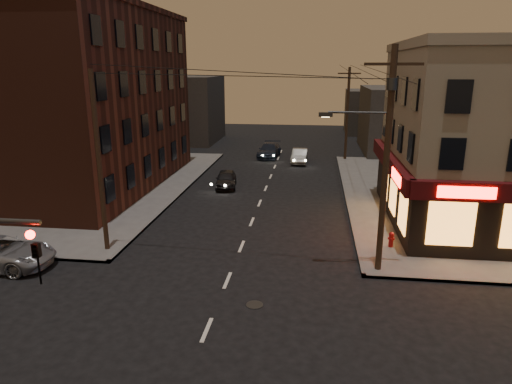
% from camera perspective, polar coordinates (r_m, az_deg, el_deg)
% --- Properties ---
extents(ground, '(120.00, 120.00, 0.00)m').
position_cam_1_polar(ground, '(17.44, -6.18, -16.77)').
color(ground, black).
rests_on(ground, ground).
extents(sidewalk_nw, '(24.00, 28.00, 0.15)m').
position_cam_1_polar(sidewalk_nw, '(40.77, -24.98, 1.00)').
color(sidewalk_nw, '#514F4C').
rests_on(sidewalk_nw, ground).
extents(brick_apartment, '(12.00, 20.00, 13.00)m').
position_cam_1_polar(brick_apartment, '(38.01, -21.58, 10.50)').
color(brick_apartment, '#4B2318').
rests_on(brick_apartment, sidewalk_nw).
extents(bg_building_ne_a, '(10.00, 12.00, 7.00)m').
position_cam_1_polar(bg_building_ne_a, '(53.62, 18.64, 8.54)').
color(bg_building_ne_a, '#3F3D3A').
rests_on(bg_building_ne_a, ground).
extents(bg_building_nw, '(9.00, 10.00, 8.00)m').
position_cam_1_polar(bg_building_nw, '(58.94, -9.24, 10.20)').
color(bg_building_nw, '#3F3D3A').
rests_on(bg_building_nw, ground).
extents(bg_building_ne_b, '(8.00, 8.00, 6.00)m').
position_cam_1_polar(bg_building_ne_b, '(67.11, 14.68, 9.67)').
color(bg_building_ne_b, '#3F3D3A').
rests_on(bg_building_ne_b, ground).
extents(utility_pole_main, '(4.20, 0.44, 10.00)m').
position_cam_1_polar(utility_pole_main, '(20.63, 15.75, 5.09)').
color(utility_pole_main, '#382619').
rests_on(utility_pole_main, sidewalk_ne).
extents(utility_pole_far, '(0.26, 0.26, 9.00)m').
position_cam_1_polar(utility_pole_far, '(46.63, 11.34, 9.53)').
color(utility_pole_far, '#382619').
rests_on(utility_pole_far, sidewalk_ne).
extents(utility_pole_west, '(0.24, 0.24, 9.00)m').
position_cam_1_polar(utility_pole_west, '(23.73, -18.99, 3.41)').
color(utility_pole_west, '#382619').
rests_on(utility_pole_west, sidewalk_nw).
extents(sedan_near, '(2.06, 4.03, 1.31)m').
position_cam_1_polar(sedan_near, '(36.00, -3.76, 1.63)').
color(sedan_near, black).
rests_on(sedan_near, ground).
extents(sedan_mid, '(1.60, 4.20, 1.37)m').
position_cam_1_polar(sedan_mid, '(45.27, 5.48, 4.51)').
color(sedan_mid, slate).
rests_on(sedan_mid, ground).
extents(sedan_far, '(2.32, 5.06, 1.43)m').
position_cam_1_polar(sedan_far, '(47.91, 1.66, 5.23)').
color(sedan_far, '#171F2E').
rests_on(sedan_far, ground).
extents(fire_hydrant, '(0.37, 0.37, 0.81)m').
position_cam_1_polar(fire_hydrant, '(24.85, 16.54, -5.63)').
color(fire_hydrant, '#9F0E10').
rests_on(fire_hydrant, sidewalk_ne).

